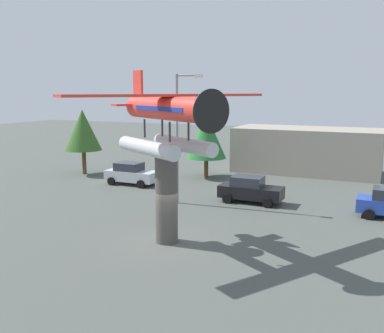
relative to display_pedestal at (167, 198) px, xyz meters
The scene contains 9 objects.
ground_plane 2.20m from the display_pedestal, ahead, with size 140.00×140.00×0.00m, color #4C514C.
display_pedestal is the anchor object (origin of this frame).
floatplane_monument 3.88m from the display_pedestal, 31.75° to the right, with size 7.01×9.42×4.00m.
car_near_silver 13.96m from the display_pedestal, 129.47° to the left, with size 4.20×2.02×1.76m.
car_mid_black 9.38m from the display_pedestal, 81.00° to the left, with size 4.20×2.02×1.76m.
streetlight_primary 7.97m from the display_pedestal, 111.13° to the left, with size 1.84×0.28×8.43m.
storefront_building 22.19m from the display_pedestal, 82.57° to the left, with size 12.80×5.81×4.04m, color #9E9384.
tree_west 19.90m from the display_pedestal, 139.62° to the left, with size 3.24×3.24×5.76m.
tree_east 16.68m from the display_pedestal, 105.94° to the left, with size 3.39×3.39×5.44m.
Camera 1 is at (9.71, -18.34, 7.37)m, focal length 40.94 mm.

